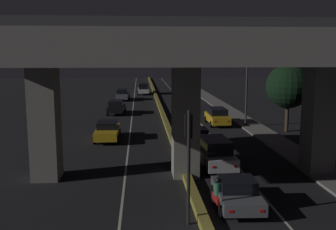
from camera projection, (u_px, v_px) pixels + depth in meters
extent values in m
cube|color=beige|center=(133.00, 112.00, 47.50)|extent=(0.12, 126.00, 0.00)
cube|color=beige|center=(189.00, 111.00, 48.00)|extent=(0.12, 126.00, 0.00)
cube|color=olive|center=(161.00, 110.00, 47.72)|extent=(0.47, 126.00, 0.35)
cube|color=slate|center=(242.00, 119.00, 41.43)|extent=(2.33, 126.00, 0.15)
cube|color=gray|center=(45.00, 122.00, 21.78)|extent=(1.46, 1.73, 6.44)
cube|color=gray|center=(319.00, 119.00, 22.90)|extent=(1.46, 1.73, 6.44)
cube|color=gray|center=(185.00, 121.00, 22.34)|extent=(1.46, 1.73, 6.44)
cube|color=gray|center=(186.00, 49.00, 21.70)|extent=(20.47, 11.46, 1.65)
cube|color=#333335|center=(186.00, 25.00, 21.50)|extent=(20.47, 0.40, 0.90)
cylinder|color=black|center=(189.00, 169.00, 15.91)|extent=(0.14, 0.14, 4.79)
cube|color=black|center=(188.00, 126.00, 15.82)|extent=(0.30, 0.28, 0.95)
sphere|color=black|center=(188.00, 118.00, 15.92)|extent=(0.18, 0.18, 0.18)
sphere|color=black|center=(188.00, 125.00, 15.97)|extent=(0.18, 0.18, 0.18)
sphere|color=green|center=(188.00, 133.00, 16.01)|extent=(0.18, 0.18, 0.18)
cylinder|color=#2D2D30|center=(247.00, 89.00, 37.31)|extent=(0.18, 0.18, 7.32)
cylinder|color=#2D2D30|center=(239.00, 51.00, 36.70)|extent=(1.75, 0.10, 0.10)
ellipsoid|color=#F2B759|center=(229.00, 52.00, 36.65)|extent=(0.56, 0.32, 0.24)
cube|color=#515459|center=(236.00, 195.00, 18.11)|extent=(1.99, 4.03, 0.56)
cube|color=black|center=(237.00, 184.00, 17.92)|extent=(1.67, 1.65, 0.52)
cylinder|color=black|center=(213.00, 191.00, 19.41)|extent=(0.22, 0.59, 0.58)
cylinder|color=black|center=(249.00, 190.00, 19.47)|extent=(0.22, 0.59, 0.58)
cylinder|color=black|center=(222.00, 212.00, 16.83)|extent=(0.22, 0.59, 0.58)
cylinder|color=black|center=(263.00, 211.00, 16.89)|extent=(0.22, 0.59, 0.58)
cube|color=red|center=(231.00, 211.00, 16.12)|extent=(0.18, 0.04, 0.11)
cube|color=red|center=(262.00, 211.00, 16.15)|extent=(0.18, 0.04, 0.11)
cube|color=silver|center=(215.00, 157.00, 24.37)|extent=(2.01, 4.68, 0.72)
cube|color=black|center=(215.00, 145.00, 24.25)|extent=(1.71, 2.83, 0.79)
cylinder|color=black|center=(196.00, 156.00, 25.81)|extent=(0.23, 0.61, 0.60)
cylinder|color=black|center=(222.00, 155.00, 26.02)|extent=(0.23, 0.61, 0.60)
cylinder|color=black|center=(206.00, 170.00, 22.84)|extent=(0.23, 0.61, 0.60)
cylinder|color=black|center=(235.00, 169.00, 23.04)|extent=(0.23, 0.61, 0.60)
cube|color=red|center=(214.00, 167.00, 22.03)|extent=(0.18, 0.04, 0.11)
cube|color=red|center=(235.00, 166.00, 22.17)|extent=(0.18, 0.04, 0.11)
cube|color=#141938|center=(197.00, 137.00, 30.12)|extent=(1.77, 4.08, 0.59)
cube|color=black|center=(197.00, 131.00, 29.94)|extent=(1.51, 1.65, 0.46)
cylinder|color=black|center=(184.00, 138.00, 31.40)|extent=(0.22, 0.63, 0.63)
cylinder|color=black|center=(204.00, 137.00, 31.55)|extent=(0.22, 0.63, 0.63)
cylinder|color=black|center=(189.00, 145.00, 28.77)|extent=(0.22, 0.63, 0.63)
cylinder|color=black|center=(211.00, 145.00, 28.93)|extent=(0.22, 0.63, 0.63)
cube|color=red|center=(194.00, 143.00, 28.06)|extent=(0.18, 0.03, 0.11)
cube|color=red|center=(210.00, 143.00, 28.17)|extent=(0.18, 0.03, 0.11)
cube|color=gold|center=(217.00, 118.00, 38.69)|extent=(1.79, 4.43, 0.73)
cube|color=black|center=(217.00, 111.00, 38.58)|extent=(1.57, 2.66, 0.62)
cylinder|color=black|center=(206.00, 119.00, 40.12)|extent=(0.20, 0.63, 0.63)
cylinder|color=black|center=(223.00, 119.00, 40.25)|extent=(0.20, 0.63, 0.63)
cylinder|color=black|center=(211.00, 124.00, 37.24)|extent=(0.20, 0.63, 0.63)
cylinder|color=black|center=(229.00, 124.00, 37.37)|extent=(0.20, 0.63, 0.63)
cube|color=red|center=(215.00, 122.00, 36.44)|extent=(0.18, 0.03, 0.11)
cube|color=red|center=(229.00, 121.00, 36.54)|extent=(0.18, 0.03, 0.11)
cube|color=gold|center=(107.00, 132.00, 32.01)|extent=(1.81, 4.65, 0.64)
cube|color=black|center=(108.00, 125.00, 32.14)|extent=(1.59, 2.24, 0.53)
cylinder|color=black|center=(117.00, 140.00, 30.61)|extent=(0.20, 0.63, 0.63)
cylinder|color=black|center=(95.00, 140.00, 30.49)|extent=(0.20, 0.63, 0.63)
cylinder|color=black|center=(119.00, 132.00, 33.63)|extent=(0.20, 0.63, 0.63)
cylinder|color=black|center=(99.00, 132.00, 33.51)|extent=(0.20, 0.63, 0.63)
cube|color=white|center=(117.00, 128.00, 34.36)|extent=(0.18, 0.03, 0.11)
cube|color=white|center=(103.00, 128.00, 34.28)|extent=(0.18, 0.03, 0.11)
cube|color=black|center=(116.00, 108.00, 45.58)|extent=(1.97, 4.19, 0.62)
cube|color=black|center=(116.00, 103.00, 45.48)|extent=(1.68, 2.53, 0.64)
cylinder|color=black|center=(123.00, 113.00, 44.31)|extent=(0.23, 0.66, 0.66)
cylinder|color=black|center=(108.00, 113.00, 44.25)|extent=(0.23, 0.66, 0.66)
cylinder|color=black|center=(125.00, 109.00, 46.99)|extent=(0.23, 0.66, 0.66)
cylinder|color=black|center=(110.00, 109.00, 46.94)|extent=(0.23, 0.66, 0.66)
cube|color=white|center=(123.00, 107.00, 47.65)|extent=(0.18, 0.04, 0.11)
cube|color=white|center=(113.00, 107.00, 47.61)|extent=(0.18, 0.04, 0.11)
cube|color=#515459|center=(123.00, 96.00, 58.92)|extent=(1.95, 4.52, 0.72)
cube|color=black|center=(123.00, 91.00, 58.81)|extent=(1.66, 2.74, 0.65)
cylinder|color=black|center=(128.00, 99.00, 57.55)|extent=(0.23, 0.62, 0.62)
cylinder|color=black|center=(116.00, 99.00, 57.50)|extent=(0.23, 0.62, 0.62)
cylinder|color=black|center=(129.00, 97.00, 60.45)|extent=(0.23, 0.62, 0.62)
cylinder|color=black|center=(118.00, 97.00, 60.40)|extent=(0.23, 0.62, 0.62)
cube|color=white|center=(128.00, 95.00, 61.16)|extent=(0.18, 0.04, 0.11)
cube|color=white|center=(120.00, 95.00, 61.12)|extent=(0.18, 0.04, 0.11)
cube|color=silver|center=(143.00, 90.00, 67.29)|extent=(1.84, 4.71, 0.63)
cube|color=black|center=(143.00, 86.00, 67.06)|extent=(1.61, 3.39, 0.92)
cylinder|color=black|center=(149.00, 93.00, 65.90)|extent=(0.21, 0.70, 0.70)
cylinder|color=black|center=(138.00, 93.00, 65.75)|extent=(0.21, 0.70, 0.70)
cylinder|color=black|center=(148.00, 91.00, 68.94)|extent=(0.21, 0.70, 0.70)
cylinder|color=black|center=(138.00, 91.00, 68.79)|extent=(0.21, 0.70, 0.70)
cube|color=white|center=(146.00, 90.00, 69.67)|extent=(0.18, 0.03, 0.11)
cube|color=white|center=(139.00, 90.00, 69.57)|extent=(0.18, 0.03, 0.11)
cylinder|color=black|center=(213.00, 198.00, 18.46)|extent=(0.12, 0.61, 0.60)
cylinder|color=black|center=(221.00, 208.00, 17.17)|extent=(0.14, 0.61, 0.60)
cube|color=maroon|center=(217.00, 198.00, 17.78)|extent=(0.31, 1.02, 0.32)
cylinder|color=#26593F|center=(217.00, 189.00, 17.71)|extent=(0.34, 0.34, 0.56)
sphere|color=black|center=(218.00, 180.00, 17.65)|extent=(0.24, 0.24, 0.24)
cube|color=red|center=(221.00, 204.00, 17.09)|extent=(0.08, 0.04, 0.08)
cylinder|color=#38281C|center=(287.00, 117.00, 35.34)|extent=(0.33, 0.33, 2.62)
sphere|color=black|center=(288.00, 86.00, 34.90)|extent=(3.98, 3.98, 3.98)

